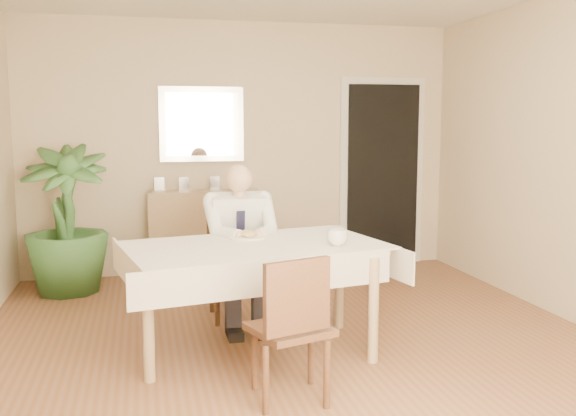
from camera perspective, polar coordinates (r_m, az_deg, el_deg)
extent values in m
plane|color=brown|center=(4.57, 1.00, -12.46)|extent=(5.00, 5.00, 0.00)
cube|color=#C6AE88|center=(6.75, -4.10, 5.32)|extent=(4.50, 0.02, 2.60)
cube|color=#C6AE88|center=(1.98, 18.73, -0.69)|extent=(4.50, 0.02, 2.60)
cube|color=silver|center=(1.99, 18.61, 3.68)|extent=(1.34, 0.02, 1.44)
cube|color=white|center=(2.00, 18.32, 3.73)|extent=(1.18, 0.02, 1.28)
cube|color=silver|center=(7.16, 8.33, 2.99)|extent=(0.96, 0.03, 2.10)
cube|color=black|center=(7.13, 8.41, 2.97)|extent=(0.80, 0.05, 1.95)
cube|color=silver|center=(6.67, -7.68, 7.39)|extent=(0.86, 0.03, 0.76)
cube|color=white|center=(6.65, -7.67, 7.39)|extent=(0.74, 0.02, 0.64)
cube|color=#9F8059|center=(4.35, -2.98, -3.66)|extent=(1.74, 1.19, 0.04)
cube|color=beige|center=(4.35, -2.98, -3.32)|extent=(1.86, 1.31, 0.01)
cube|color=beige|center=(3.89, -1.69, -6.23)|extent=(1.67, 0.34, 0.22)
cube|color=beige|center=(4.85, -4.00, -3.45)|extent=(1.67, 0.34, 0.22)
cube|color=beige|center=(4.31, -14.22, -5.09)|extent=(0.20, 0.98, 0.22)
cube|color=beige|center=(4.59, 7.56, -4.14)|extent=(0.20, 0.98, 0.22)
cylinder|color=#9F8059|center=(4.03, -12.31, -10.21)|extent=(0.07, 0.07, 0.70)
cylinder|color=#9F8059|center=(4.28, 7.59, -9.02)|extent=(0.07, 0.07, 0.70)
cylinder|color=#9F8059|center=(4.74, -12.42, -7.49)|extent=(0.07, 0.07, 0.70)
cylinder|color=#9F8059|center=(4.95, 4.58, -6.66)|extent=(0.07, 0.07, 0.70)
cube|color=#462A17|center=(5.18, -4.50, -4.81)|extent=(0.50, 0.50, 0.04)
cube|color=#462A17|center=(5.33, -4.84, -1.58)|extent=(0.45, 0.10, 0.44)
cylinder|color=#462A17|center=(5.03, -6.31, -8.01)|extent=(0.04, 0.04, 0.44)
cylinder|color=#462A17|center=(5.09, -2.00, -7.80)|extent=(0.04, 0.04, 0.44)
cylinder|color=#462A17|center=(5.40, -6.79, -6.94)|extent=(0.04, 0.04, 0.44)
cylinder|color=#462A17|center=(5.45, -2.77, -6.75)|extent=(0.04, 0.04, 0.44)
cube|color=#462A17|center=(3.69, 0.15, -10.73)|extent=(0.51, 0.51, 0.04)
cube|color=#462A17|center=(3.45, 0.83, -7.88)|extent=(0.39, 0.17, 0.40)
cylinder|color=#462A17|center=(3.58, -1.99, -15.02)|extent=(0.04, 0.04, 0.39)
cylinder|color=#462A17|center=(3.65, 3.48, -14.54)|extent=(0.04, 0.04, 0.39)
cylinder|color=#462A17|center=(3.89, -2.97, -13.11)|extent=(0.04, 0.04, 0.39)
cylinder|color=#462A17|center=(3.96, 2.05, -12.73)|extent=(0.04, 0.04, 0.39)
cube|color=white|center=(5.09, -4.46, -1.68)|extent=(0.42, 0.31, 0.55)
cube|color=black|center=(4.97, -4.25, -2.25)|extent=(0.06, 0.08, 0.36)
cylinder|color=tan|center=(5.00, -4.42, 1.46)|extent=(0.09, 0.09, 0.08)
sphere|color=tan|center=(4.97, -4.39, 2.63)|extent=(0.21, 0.21, 0.21)
cube|color=black|center=(4.92, -5.25, -4.79)|extent=(0.13, 0.42, 0.13)
cube|color=black|center=(4.95, -2.94, -4.69)|extent=(0.13, 0.42, 0.13)
cube|color=black|center=(4.82, -4.91, -8.61)|extent=(0.11, 0.12, 0.45)
cube|color=black|center=(4.85, -2.55, -8.48)|extent=(0.11, 0.12, 0.45)
cube|color=black|center=(4.82, -4.79, -10.97)|extent=(0.11, 0.26, 0.07)
cube|color=black|center=(4.85, -2.40, -10.83)|extent=(0.11, 0.26, 0.07)
cylinder|color=white|center=(4.57, -3.62, -2.59)|extent=(0.26, 0.26, 0.02)
ellipsoid|color=olive|center=(4.57, -3.63, -2.32)|extent=(0.14, 0.14, 0.06)
cylinder|color=silver|center=(4.52, -3.00, -2.49)|extent=(0.01, 0.13, 0.01)
cylinder|color=silver|center=(4.51, -4.00, -2.53)|extent=(0.01, 0.13, 0.01)
imported|color=white|center=(4.30, 4.40, -2.63)|extent=(0.17, 0.17, 0.11)
cube|color=#9F8059|center=(6.62, -7.39, -2.27)|extent=(1.13, 0.47, 0.88)
cube|color=silver|center=(6.59, -11.37, 2.08)|extent=(0.10, 0.02, 0.14)
cube|color=silver|center=(6.58, -9.24, 2.13)|extent=(0.10, 0.02, 0.14)
cube|color=silver|center=(6.61, -6.54, 2.20)|extent=(0.10, 0.02, 0.14)
imported|color=#2E5927|center=(6.22, -19.16, -0.97)|extent=(0.80, 0.80, 1.37)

